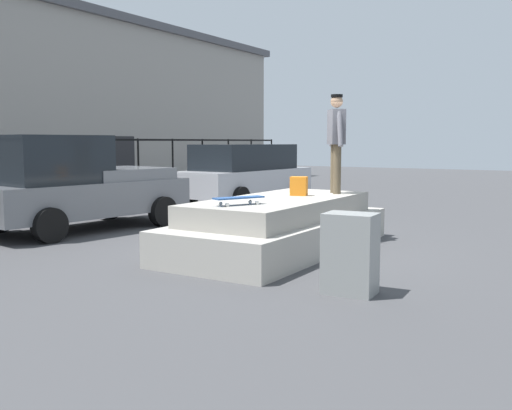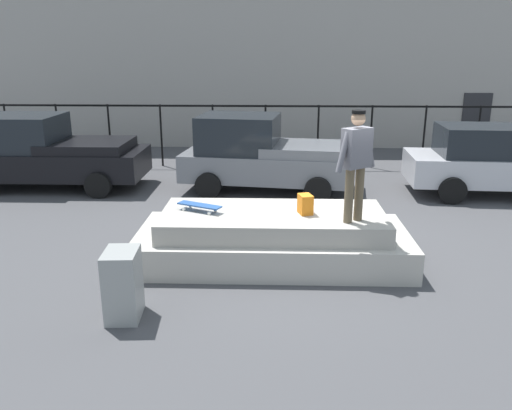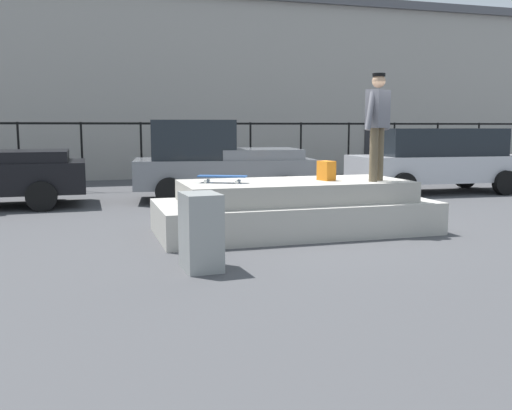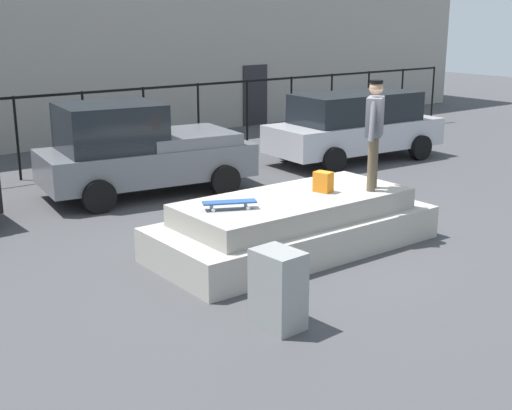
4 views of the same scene
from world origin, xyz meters
name	(u,v)px [view 2 (image 2 of 4)]	position (x,y,z in m)	size (l,w,h in m)	color
ground_plane	(303,253)	(0.00, 0.00, 0.00)	(60.00, 60.00, 0.00)	#424244
concrete_ledge	(273,238)	(-0.56, -0.35, 0.40)	(4.62, 2.01, 0.87)	#ADA89E
skateboarder	(356,158)	(0.72, -0.77, 1.90)	(0.71, 0.55, 1.76)	brown
skateboard	(200,205)	(-1.80, -0.33, 0.97)	(0.80, 0.52, 0.12)	#264C8C
backpack	(305,204)	(-0.02, -0.41, 1.04)	(0.28, 0.20, 0.33)	orange
car_black_pickup_near	(45,152)	(-6.48, 4.36, 0.93)	(4.76, 2.16, 1.90)	black
car_grey_pickup_mid	(262,154)	(-0.85, 4.24, 0.94)	(4.50, 2.52, 1.93)	slate
car_silver_hatchback_far	(506,159)	(5.17, 3.99, 0.91)	(4.77, 2.22, 1.72)	#B7B7BC
utility_box	(123,285)	(-2.57, -2.41, 0.48)	(0.44, 0.60, 0.96)	gray
fence_row	(292,126)	(0.00, 7.02, 1.26)	(24.06, 0.06, 1.90)	black
warehouse_building	(288,56)	(0.00, 13.49, 3.21)	(34.23, 6.86, 6.40)	gray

